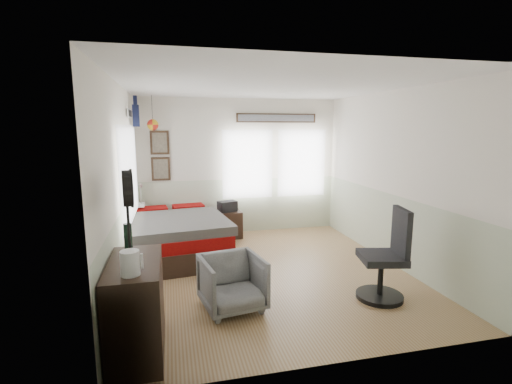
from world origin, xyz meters
TOP-DOWN VIEW (x-y plane):
  - ground_plane at (0.00, 0.00)m, footprint 4.00×4.50m
  - room_shell at (-0.08, 0.19)m, footprint 4.02×4.52m
  - wall_decor at (-1.10, 1.96)m, footprint 3.55×1.32m
  - bed at (-1.30, 1.10)m, footprint 1.72×2.26m
  - dresser at (-1.74, -1.64)m, footprint 0.48×1.00m
  - armchair at (-0.71, -1.00)m, footprint 0.80×0.82m
  - nightstand at (-0.32, 1.91)m, footprint 0.54×0.44m
  - task_chair at (1.20, -1.17)m, footprint 0.61×0.61m
  - kettle at (-1.73, -1.95)m, footprint 0.19×0.16m
  - bottle at (-1.80, -1.40)m, footprint 0.08×0.08m
  - stand_fan at (-1.76, -1.60)m, footprint 0.13×0.35m
  - black_bag at (-0.32, 1.91)m, footprint 0.40×0.32m

SIDE VIEW (x-z plane):
  - ground_plane at x=0.00m, z-range -0.01..0.00m
  - nightstand at x=-0.32m, z-range 0.00..0.52m
  - armchair at x=-0.71m, z-range 0.00..0.64m
  - bed at x=-1.30m, z-range -0.01..0.66m
  - dresser at x=-1.74m, z-range 0.00..0.90m
  - task_chair at x=1.20m, z-range -0.11..1.05m
  - black_bag at x=-0.32m, z-range 0.52..0.72m
  - kettle at x=-1.73m, z-range 0.90..1.11m
  - bottle at x=-1.80m, z-range 0.90..1.21m
  - stand_fan at x=-1.76m, z-range 1.14..2.00m
  - room_shell at x=-0.08m, z-range 0.26..2.97m
  - wall_decor at x=-1.10m, z-range 1.38..2.82m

